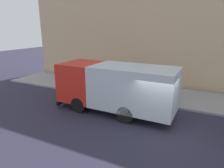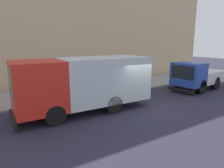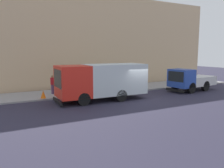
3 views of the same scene
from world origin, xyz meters
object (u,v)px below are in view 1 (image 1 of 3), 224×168
object	(u,v)px
large_utility_truck	(116,86)
street_sign_post	(145,79)
pedestrian_walking	(120,82)
traffic_cone_orange	(81,86)
pedestrian_standing	(103,76)

from	to	relation	value
large_utility_truck	street_sign_post	world-z (taller)	large_utility_truck
pedestrian_walking	street_sign_post	bearing A→B (deg)	-115.30
pedestrian_walking	traffic_cone_orange	world-z (taller)	pedestrian_walking
large_utility_truck	traffic_cone_orange	world-z (taller)	large_utility_truck
large_utility_truck	pedestrian_walking	distance (m)	3.05
large_utility_truck	traffic_cone_orange	xyz separation A→B (m)	(2.34, 4.15, -1.19)
pedestrian_walking	traffic_cone_orange	size ratio (longest dim) A/B	2.79
pedestrian_walking	pedestrian_standing	xyz separation A→B (m)	(1.11, 2.08, -0.04)
traffic_cone_orange	street_sign_post	distance (m)	5.41
pedestrian_walking	street_sign_post	distance (m)	2.23
pedestrian_walking	street_sign_post	size ratio (longest dim) A/B	0.68
large_utility_truck	pedestrian_walking	world-z (taller)	large_utility_truck
pedestrian_standing	traffic_cone_orange	xyz separation A→B (m)	(-1.62, 1.14, -0.57)
large_utility_truck	pedestrian_standing	xyz separation A→B (m)	(3.96, 3.01, -0.62)
large_utility_truck	pedestrian_standing	size ratio (longest dim) A/B	4.33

